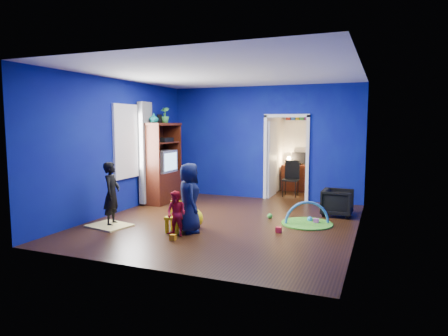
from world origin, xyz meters
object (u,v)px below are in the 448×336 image
at_px(tv_armoire, 161,163).
at_px(crt_tv, 163,161).
at_px(hopper_ball, 193,218).
at_px(folding_chair, 291,179).
at_px(child_navy, 189,198).
at_px(study_desk, 298,178).
at_px(kid_chair, 174,219).
at_px(armchair, 338,203).
at_px(play_mat, 307,224).
at_px(toddler_red, 176,214).
at_px(vase, 154,118).
at_px(child_black, 112,194).

relative_size(tv_armoire, crt_tv, 2.80).
relative_size(hopper_ball, folding_chair, 0.41).
xyz_separation_m(crt_tv, hopper_ball, (1.81, -1.98, -0.83)).
height_order(child_navy, study_desk, child_navy).
xyz_separation_m(child_navy, kid_chair, (-0.24, -0.11, -0.38)).
bearing_deg(armchair, play_mat, 155.54).
height_order(toddler_red, crt_tv, crt_tv).
relative_size(armchair, toddler_red, 0.80).
xyz_separation_m(armchair, child_navy, (-2.33, -2.31, 0.34)).
bearing_deg(play_mat, vase, 171.32).
bearing_deg(kid_chair, child_black, 178.33).
relative_size(toddler_red, crt_tv, 1.13).
relative_size(child_black, tv_armoire, 0.62).
distance_m(toddler_red, tv_armoire, 3.17).
bearing_deg(child_navy, toddler_red, 127.83).
relative_size(armchair, tv_armoire, 0.32).
bearing_deg(play_mat, tv_armoire, 166.92).
bearing_deg(kid_chair, study_desk, 75.82).
distance_m(child_navy, folding_chair, 4.30).
bearing_deg(tv_armoire, armchair, 1.10).
bearing_deg(folding_chair, study_desk, 90.00).
bearing_deg(crt_tv, toddler_red, -55.17).
relative_size(vase, crt_tv, 0.32).
height_order(tv_armoire, kid_chair, tv_armoire).
distance_m(toddler_red, vase, 3.33).
xyz_separation_m(toddler_red, vase, (-1.80, 2.24, 1.68)).
distance_m(child_navy, kid_chair, 0.46).
bearing_deg(tv_armoire, vase, -90.00).
bearing_deg(child_black, folding_chair, -46.28).
relative_size(armchair, crt_tv, 0.90).
distance_m(toddler_red, study_desk, 5.56).
xyz_separation_m(armchair, vase, (-4.23, -0.38, 1.79)).
distance_m(child_black, child_navy, 1.60).
height_order(armchair, child_black, child_black).
xyz_separation_m(armchair, study_desk, (-1.43, 2.85, 0.09)).
relative_size(toddler_red, folding_chair, 0.86).
xyz_separation_m(child_navy, vase, (-1.90, 1.93, 1.45)).
distance_m(vase, crt_tv, 1.10).
bearing_deg(vase, tv_armoire, 90.00).
distance_m(child_black, hopper_ball, 1.64).
bearing_deg(child_black, vase, -7.71).
height_order(toddler_red, hopper_ball, toddler_red).
distance_m(child_black, crt_tv, 2.39).
bearing_deg(crt_tv, child_black, -83.56).
bearing_deg(hopper_ball, toddler_red, -94.37).
height_order(armchair, tv_armoire, tv_armoire).
height_order(tv_armoire, hopper_ball, tv_armoire).
bearing_deg(vase, play_mat, -8.68).
xyz_separation_m(crt_tv, play_mat, (3.72, -0.87, -1.01)).
xyz_separation_m(armchair, folding_chair, (-1.43, 1.89, 0.17)).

